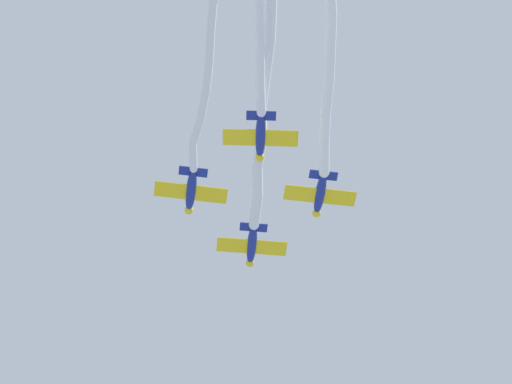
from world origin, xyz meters
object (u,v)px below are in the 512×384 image
airplane_slot (260,137)px  airplane_lead (252,245)px  airplane_left_wing (191,191)px  airplane_right_wing (320,194)px

airplane_slot → airplane_lead: bearing=2.2°
airplane_left_wing → airplane_right_wing: (-0.67, 11.67, 0.70)m
airplane_lead → airplane_left_wing: size_ratio=0.99×
airplane_lead → airplane_right_wing: (5.50, 6.16, 0.30)m
airplane_lead → airplane_right_wing: airplane_right_wing is taller
airplane_right_wing → airplane_left_wing: bearing=86.9°
airplane_slot → airplane_right_wing: bearing=-42.8°
airplane_left_wing → airplane_right_wing: airplane_right_wing is taller
airplane_lead → airplane_left_wing: bearing=133.8°
airplane_left_wing → airplane_slot: 8.27m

